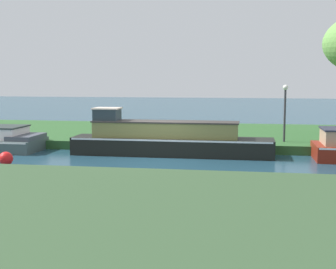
{
  "coord_description": "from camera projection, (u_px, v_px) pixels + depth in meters",
  "views": [
    {
      "loc": [
        3.57,
        -19.14,
        3.36
      ],
      "look_at": [
        0.18,
        1.2,
        0.9
      ],
      "focal_mm": 51.49,
      "sensor_mm": 36.0,
      "label": 1
    }
  ],
  "objects": [
    {
      "name": "riverbank_near",
      "position": [
        86.0,
        218.0,
        10.89
      ],
      "size": [
        72.0,
        10.0,
        0.4
      ],
      "primitive_type": "cube",
      "color": "#304A2C",
      "rests_on": "ground_plane"
    },
    {
      "name": "mooring_post_near",
      "position": [
        198.0,
        133.0,
        22.06
      ],
      "size": [
        0.14,
        0.14,
        0.85
      ],
      "primitive_type": "cylinder",
      "color": "#45412C",
      "rests_on": "riverbank_far"
    },
    {
      "name": "lamp_post",
      "position": [
        285.0,
        106.0,
        22.02
      ],
      "size": [
        0.24,
        0.24,
        2.62
      ],
      "color": "#333338",
      "rests_on": "riverbank_far"
    },
    {
      "name": "riverbank_far",
      "position": [
        182.0,
        135.0,
        26.56
      ],
      "size": [
        72.0,
        10.0,
        0.4
      ],
      "primitive_type": "cube",
      "color": "#2B5628",
      "rests_on": "ground_plane"
    },
    {
      "name": "ground_plane",
      "position": [
        159.0,
        160.0,
        19.73
      ],
      "size": [
        120.0,
        120.0,
        0.0
      ],
      "primitive_type": "plane",
      "color": "#1F4253"
    },
    {
      "name": "channel_buoy",
      "position": [
        6.0,
        159.0,
        18.36
      ],
      "size": [
        0.54,
        0.54,
        0.54
      ],
      "primitive_type": "sphere",
      "color": "red",
      "rests_on": "ground_plane"
    },
    {
      "name": "black_barge",
      "position": [
        167.0,
        140.0,
        20.8
      ],
      "size": [
        8.68,
        1.57,
        2.03
      ],
      "color": "black",
      "rests_on": "ground_plane"
    }
  ]
}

